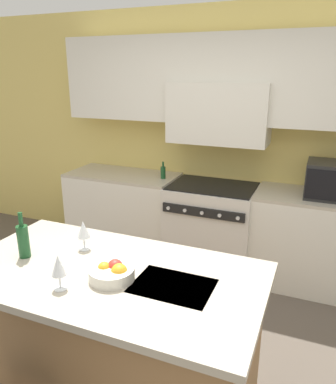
{
  "coord_description": "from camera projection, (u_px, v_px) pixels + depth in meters",
  "views": [
    {
      "loc": [
        0.99,
        -1.78,
        2.05
      ],
      "look_at": [
        -0.04,
        0.71,
        1.18
      ],
      "focal_mm": 35.0,
      "sensor_mm": 36.0,
      "label": 1
    }
  ],
  "objects": [
    {
      "name": "back_cabinetry",
      "position": [
        222.0,
        118.0,
        3.9
      ],
      "size": [
        10.0,
        0.46,
        2.7
      ],
      "color": "#DBC166",
      "rests_on": "ground_plane"
    },
    {
      "name": "back_counter",
      "position": [
        212.0,
        226.0,
        4.02
      ],
      "size": [
        3.4,
        0.62,
        0.94
      ],
      "color": "silver",
      "rests_on": "ground_plane"
    },
    {
      "name": "range_stove",
      "position": [
        211.0,
        227.0,
        4.01
      ],
      "size": [
        0.9,
        0.7,
        0.93
      ],
      "color": "beige",
      "rests_on": "ground_plane"
    },
    {
      "name": "microwave",
      "position": [
        334.0,
        180.0,
        3.41
      ],
      "size": [
        0.49,
        0.4,
        0.33
      ],
      "color": "black",
      "rests_on": "back_counter"
    },
    {
      "name": "kitchen_island",
      "position": [
        112.0,
        336.0,
        2.34
      ],
      "size": [
        1.82,
        0.98,
        0.93
      ],
      "color": "olive",
      "rests_on": "ground_plane"
    },
    {
      "name": "wine_bottle",
      "position": [
        23.0,
        240.0,
        2.34
      ],
      "size": [
        0.07,
        0.07,
        0.3
      ],
      "color": "#194723",
      "rests_on": "kitchen_island"
    },
    {
      "name": "wine_glass_near",
      "position": [
        58.0,
        266.0,
        1.98
      ],
      "size": [
        0.08,
        0.08,
        0.2
      ],
      "color": "white",
      "rests_on": "kitchen_island"
    },
    {
      "name": "wine_glass_far",
      "position": [
        83.0,
        230.0,
        2.43
      ],
      "size": [
        0.08,
        0.08,
        0.2
      ],
      "color": "white",
      "rests_on": "kitchen_island"
    },
    {
      "name": "fruit_bowl",
      "position": [
        113.0,
        272.0,
        2.11
      ],
      "size": [
        0.26,
        0.26,
        0.1
      ],
      "color": "silver",
      "rests_on": "kitchen_island"
    },
    {
      "name": "oil_bottle_on_counter",
      "position": [
        163.0,
        172.0,
        4.06
      ],
      "size": [
        0.05,
        0.05,
        0.18
      ],
      "color": "#194723",
      "rests_on": "back_counter"
    }
  ]
}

